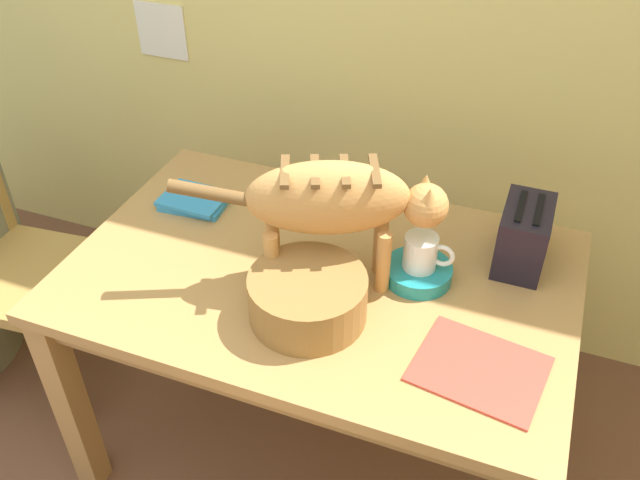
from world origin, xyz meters
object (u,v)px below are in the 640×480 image
(magazine, at_px, (479,369))
(wooden_chair_near, at_px, (13,269))
(cat, at_px, (337,202))
(dining_table, at_px, (320,296))
(book_stack, at_px, (195,200))
(saucer_bowl, at_px, (418,272))
(toaster, at_px, (523,236))
(coffee_mug, at_px, (422,252))
(wicker_basket, at_px, (308,296))

(magazine, distance_m, wooden_chair_near, 1.51)
(cat, xyz_separation_m, magazine, (0.40, -0.17, -0.24))
(dining_table, distance_m, book_stack, 0.49)
(magazine, height_order, book_stack, book_stack)
(cat, bearing_deg, saucer_bowl, 90.00)
(wooden_chair_near, bearing_deg, magazine, 79.48)
(magazine, bearing_deg, book_stack, 167.57)
(book_stack, xyz_separation_m, toaster, (0.93, 0.07, 0.07))
(toaster, bearing_deg, cat, -150.68)
(dining_table, bearing_deg, coffee_mug, 13.64)
(cat, distance_m, toaster, 0.51)
(magazine, relative_size, toaster, 1.38)
(cat, bearing_deg, wicker_basket, -28.80)
(cat, bearing_deg, book_stack, -130.93)
(saucer_bowl, xyz_separation_m, wooden_chair_near, (-1.27, -0.12, -0.28))
(coffee_mug, bearing_deg, wooden_chair_near, -174.75)
(dining_table, distance_m, wicker_basket, 0.22)
(toaster, bearing_deg, wooden_chair_near, -169.56)
(magazine, bearing_deg, wooden_chair_near, -176.73)
(book_stack, distance_m, wooden_chair_near, 0.67)
(dining_table, xyz_separation_m, wooden_chair_near, (-1.03, -0.06, -0.17))
(dining_table, bearing_deg, wicker_basket, -79.02)
(saucer_bowl, height_order, coffee_mug, coffee_mug)
(toaster, bearing_deg, dining_table, -155.12)
(wicker_basket, bearing_deg, book_stack, 146.80)
(dining_table, xyz_separation_m, cat, (0.05, -0.02, 0.33))
(coffee_mug, height_order, toaster, toaster)
(book_stack, height_order, wicker_basket, wicker_basket)
(cat, relative_size, wicker_basket, 2.19)
(book_stack, bearing_deg, coffee_mug, -7.48)
(saucer_bowl, bearing_deg, coffee_mug, -0.00)
(cat, height_order, magazine, cat)
(wicker_basket, bearing_deg, coffee_mug, 46.10)
(coffee_mug, xyz_separation_m, toaster, (0.23, 0.16, -0.00))
(magazine, height_order, wicker_basket, wicker_basket)
(cat, distance_m, coffee_mug, 0.26)
(magazine, height_order, toaster, toaster)
(coffee_mug, relative_size, magazine, 0.47)
(dining_table, height_order, wicker_basket, wicker_basket)
(saucer_bowl, bearing_deg, dining_table, -166.17)
(cat, relative_size, wooden_chair_near, 0.65)
(dining_table, distance_m, cat, 0.33)
(cat, height_order, wicker_basket, cat)
(book_stack, bearing_deg, saucer_bowl, -7.52)
(coffee_mug, relative_size, toaster, 0.64)
(coffee_mug, bearing_deg, saucer_bowl, 180.00)
(dining_table, xyz_separation_m, toaster, (0.47, 0.22, 0.17))
(dining_table, relative_size, coffee_mug, 10.10)
(coffee_mug, distance_m, magazine, 0.33)
(cat, bearing_deg, wooden_chair_near, -110.03)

